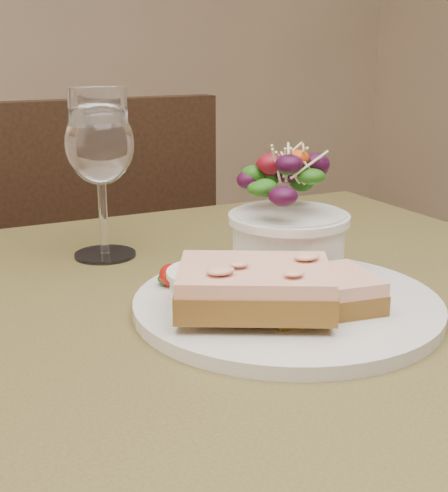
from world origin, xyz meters
name	(u,v)px	position (x,y,z in m)	size (l,w,h in m)	color
cafe_table	(245,412)	(0.00, 0.00, 0.65)	(0.80, 0.80, 0.75)	#403B1B
chair_far	(85,394)	(0.03, 0.75, 0.29)	(0.42, 0.42, 0.90)	black
dinner_plate	(287,304)	(0.04, -0.01, 0.76)	(0.28, 0.28, 0.01)	silver
sandwich_front	(317,292)	(0.05, -0.04, 0.78)	(0.11, 0.09, 0.03)	#482E13
sandwich_back	(255,286)	(-0.01, -0.03, 0.79)	(0.16, 0.15, 0.03)	#482E13
ramekin	(211,288)	(-0.04, -0.01, 0.78)	(0.07, 0.07, 0.04)	silver
salad_bowl	(289,215)	(0.08, 0.05, 0.82)	(0.11, 0.11, 0.13)	silver
garnish	(178,275)	(-0.04, 0.07, 0.77)	(0.05, 0.04, 0.02)	#0E3A0A
wine_glass	(100,149)	(-0.06, 0.22, 0.87)	(0.08, 0.08, 0.18)	white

